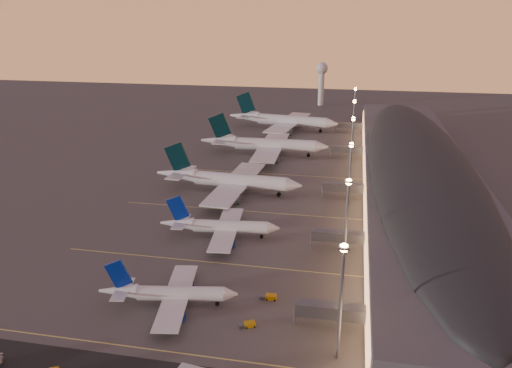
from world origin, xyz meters
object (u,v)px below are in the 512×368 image
object	(u,v)px
baggage_tug_a	(248,325)
baggage_tug_b	(269,297)
airliner_wide_far	(283,120)
airliner_wide_near	(228,180)
radar_tower	(322,76)
airliner_wide_mid	(264,144)
airliner_narrow_north	(220,226)
airliner_narrow_south	(169,294)

from	to	relation	value
baggage_tug_a	baggage_tug_b	size ratio (longest dim) A/B	0.96
airliner_wide_far	baggage_tug_a	xyz separation A→B (m)	(22.03, -202.59, -5.12)
airliner_wide_near	radar_tower	bearing A→B (deg)	87.37
airliner_wide_mid	airliner_wide_far	world-z (taller)	airliner_wide_far
airliner_narrow_north	radar_tower	world-z (taller)	radar_tower
airliner_narrow_south	airliner_wide_far	world-z (taller)	airliner_wide_far
airliner_narrow_south	baggage_tug_b	distance (m)	24.57
airliner_wide_mid	airliner_wide_far	xyz separation A→B (m)	(0.64, 59.10, 0.32)
airliner_wide_mid	airliner_wide_far	size ratio (longest dim) A/B	0.94
airliner_narrow_south	airliner_wide_near	distance (m)	81.85
airliner_narrow_south	baggage_tug_a	xyz separation A→B (m)	(20.60, -5.01, -2.61)
airliner_wide_far	baggage_tug_b	distance (m)	191.99
airliner_wide_near	radar_tower	distance (m)	208.27
baggage_tug_b	baggage_tug_a	bearing A→B (deg)	-106.82
airliner_wide_mid	radar_tower	bearing A→B (deg)	82.49
radar_tower	baggage_tug_a	xyz separation A→B (m)	(5.68, -293.11, -21.36)
airliner_wide_near	radar_tower	xyz separation A→B (m)	(21.08, 206.50, 16.95)
airliner_wide_near	airliner_wide_far	size ratio (longest dim) A/B	0.87
airliner_wide_near	airliner_wide_mid	distance (m)	57.02
airliner_narrow_north	baggage_tug_a	bearing A→B (deg)	-73.75
airliner_narrow_north	baggage_tug_b	xyz separation A→B (m)	(21.48, -33.04, -2.95)
airliner_wide_mid	radar_tower	distance (m)	151.50
radar_tower	airliner_wide_far	bearing A→B (deg)	-100.24
airliner_narrow_south	airliner_wide_mid	world-z (taller)	airliner_wide_mid
airliner_narrow_south	airliner_narrow_north	xyz separation A→B (m)	(1.85, 40.30, 0.39)
airliner_narrow_north	airliner_wide_far	bearing A→B (deg)	84.95
radar_tower	airliner_narrow_north	bearing A→B (deg)	-93.02
radar_tower	baggage_tug_a	size ratio (longest dim) A/B	8.06
airliner_narrow_south	radar_tower	distance (m)	289.10
baggage_tug_a	airliner_narrow_south	bearing A→B (deg)	142.45
radar_tower	baggage_tug_b	xyz separation A→B (m)	(8.41, -280.85, -21.32)
airliner_narrow_south	airliner_narrow_north	size ratio (longest dim) A/B	0.89
airliner_narrow_north	airliner_wide_near	world-z (taller)	airliner_wide_near
airliner_wide_far	airliner_wide_near	bearing A→B (deg)	-83.95
airliner_wide_mid	airliner_narrow_south	bearing A→B (deg)	-90.17
airliner_narrow_south	airliner_wide_far	bearing A→B (deg)	80.69
airliner_narrow_north	airliner_wide_near	xyz separation A→B (m)	(-8.01, 41.31, 1.41)
airliner_wide_near	baggage_tug_b	world-z (taller)	airliner_wide_near
airliner_narrow_north	baggage_tug_a	distance (m)	49.13
airliner_wide_mid	airliner_narrow_north	bearing A→B (deg)	-88.75
baggage_tug_a	airliner_wide_mid	bearing A→B (deg)	75.10
airliner_wide_near	baggage_tug_b	bearing A→B (deg)	-65.16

